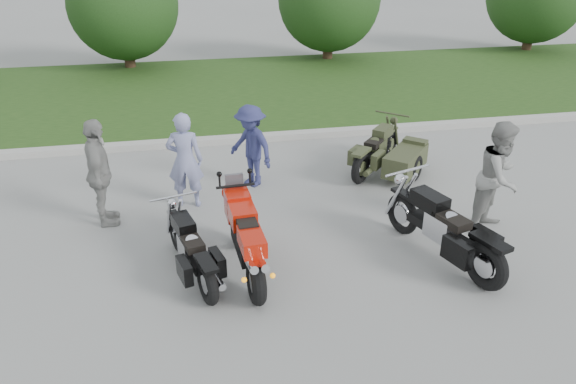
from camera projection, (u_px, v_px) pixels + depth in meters
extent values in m
plane|color=#979792|center=(292.00, 290.00, 8.01)|extent=(80.00, 80.00, 0.00)
cube|color=#ADABA3|center=(243.00, 139.00, 13.27)|extent=(60.00, 0.30, 0.15)
cube|color=#385A1E|center=(227.00, 91.00, 16.93)|extent=(60.00, 8.00, 0.14)
cylinder|color=#3F2B1C|center=(129.00, 53.00, 19.14)|extent=(0.36, 0.36, 1.20)
sphere|color=#1F3D16|center=(123.00, 5.00, 18.43)|extent=(3.60, 3.60, 3.60)
cylinder|color=#3F2B1C|center=(328.00, 45.00, 20.32)|extent=(0.36, 0.36, 1.20)
cylinder|color=#3F2B1C|center=(528.00, 37.00, 21.67)|extent=(0.36, 0.36, 1.20)
torus|color=black|center=(256.00, 282.00, 7.63)|extent=(0.25, 0.67, 0.66)
torus|color=black|center=(237.00, 228.00, 8.98)|extent=(0.17, 0.65, 0.64)
cube|color=black|center=(246.00, 239.00, 8.15)|extent=(0.36, 0.98, 0.37)
cube|color=#B81707|center=(242.00, 214.00, 8.23)|extent=(0.40, 0.61, 0.28)
cube|color=#B81707|center=(252.00, 241.00, 7.62)|extent=(0.36, 0.61, 0.24)
cube|color=black|center=(247.00, 224.00, 7.88)|extent=(0.30, 0.39, 0.11)
cube|color=#B81707|center=(238.00, 205.00, 8.59)|extent=(0.39, 0.45, 0.43)
cylinder|color=silver|center=(251.00, 265.00, 7.42)|extent=(0.15, 0.50, 0.23)
cylinder|color=silver|center=(262.00, 263.00, 7.45)|extent=(0.15, 0.50, 0.23)
torus|color=black|center=(208.00, 284.00, 7.63)|extent=(0.31, 0.64, 0.62)
torus|color=black|center=(177.00, 234.00, 8.86)|extent=(0.26, 0.60, 0.59)
cube|color=black|center=(191.00, 252.00, 8.21)|extent=(0.48, 1.12, 0.13)
cube|color=silver|center=(190.00, 248.00, 8.18)|extent=(0.37, 0.47, 0.32)
cube|color=black|center=(183.00, 224.00, 8.29)|extent=(0.38, 0.55, 0.20)
cube|color=black|center=(192.00, 243.00, 7.99)|extent=(0.37, 0.51, 0.11)
cube|color=black|center=(206.00, 263.00, 7.49)|extent=(0.33, 0.54, 0.06)
cylinder|color=silver|center=(209.00, 268.00, 8.07)|extent=(0.35, 1.00, 0.09)
torus|color=black|center=(486.00, 266.00, 7.92)|extent=(0.42, 0.77, 0.75)
torus|color=black|center=(402.00, 214.00, 9.34)|extent=(0.35, 0.71, 0.70)
cube|color=black|center=(442.00, 232.00, 8.58)|extent=(0.65, 1.32, 0.15)
cube|color=silver|center=(442.00, 227.00, 8.54)|extent=(0.47, 0.57, 0.38)
cube|color=black|center=(430.00, 201.00, 8.66)|extent=(0.49, 0.67, 0.24)
cube|color=black|center=(452.00, 220.00, 8.33)|extent=(0.47, 0.62, 0.13)
cube|color=black|center=(491.00, 242.00, 7.74)|extent=(0.42, 0.65, 0.07)
cylinder|color=silver|center=(468.00, 249.00, 8.44)|extent=(0.49, 1.18, 0.11)
torus|color=black|center=(360.00, 168.00, 11.10)|extent=(0.56, 0.60, 0.65)
torus|color=black|center=(390.00, 144.00, 12.32)|extent=(0.49, 0.53, 0.61)
cube|color=black|center=(376.00, 152.00, 11.67)|extent=(0.92, 1.00, 0.13)
cube|color=#383E24|center=(377.00, 148.00, 11.64)|extent=(0.50, 0.51, 0.34)
cube|color=#383E24|center=(383.00, 132.00, 11.74)|extent=(0.55, 0.57, 0.21)
cube|color=black|center=(374.00, 143.00, 11.45)|extent=(0.52, 0.54, 0.12)
cube|color=#383E24|center=(361.00, 152.00, 10.94)|extent=(0.51, 0.53, 0.06)
cylinder|color=#383E24|center=(377.00, 165.00, 11.39)|extent=(0.77, 0.85, 0.10)
cube|color=#383E24|center=(405.00, 161.00, 11.30)|extent=(1.22, 1.28, 0.43)
torus|color=black|center=(416.00, 168.00, 11.24)|extent=(0.44, 0.48, 0.54)
imported|color=#898EBA|center=(185.00, 160.00, 10.01)|extent=(0.71, 0.52, 1.78)
imported|color=gray|center=(499.00, 177.00, 9.23)|extent=(1.17, 1.14, 1.90)
imported|color=navy|center=(251.00, 146.00, 10.83)|extent=(1.11, 1.21, 1.63)
imported|color=gray|center=(99.00, 174.00, 9.36)|extent=(0.58, 1.15, 1.89)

